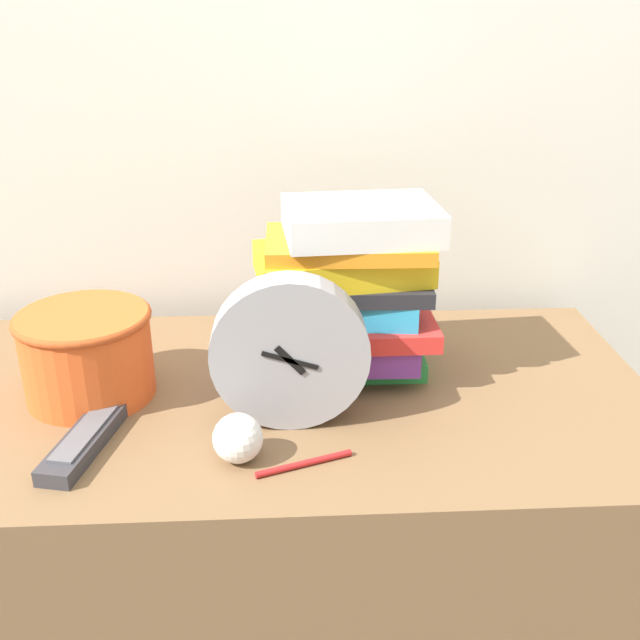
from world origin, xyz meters
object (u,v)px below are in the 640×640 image
at_px(basket, 87,351).
at_px(tv_remote, 86,438).
at_px(pen, 304,464).
at_px(desk_clock, 290,353).
at_px(book_stack, 346,292).
at_px(crumpled_paper_ball, 238,438).

relative_size(basket, tv_remote, 0.98).
bearing_deg(pen, tv_remote, 167.58).
distance_m(basket, pen, 0.35).
height_order(basket, tv_remote, basket).
height_order(desk_clock, basket, desk_clock).
bearing_deg(book_stack, tv_remote, -151.19).
distance_m(desk_clock, basket, 0.29).
height_order(book_stack, basket, book_stack).
bearing_deg(tv_remote, desk_clock, 9.55).
distance_m(desk_clock, tv_remote, 0.27).
height_order(basket, pen, basket).
bearing_deg(basket, book_stack, 8.75).
distance_m(book_stack, tv_remote, 0.40).
relative_size(desk_clock, crumpled_paper_ball, 3.32).
distance_m(tv_remote, crumpled_paper_ball, 0.19).
height_order(tv_remote, crumpled_paper_ball, crumpled_paper_ball).
relative_size(desk_clock, pen, 1.72).
bearing_deg(pen, basket, 146.89).
relative_size(book_stack, crumpled_paper_ball, 4.33).
bearing_deg(book_stack, crumpled_paper_ball, -123.15).
relative_size(basket, pen, 1.57).
bearing_deg(book_stack, basket, -171.25).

